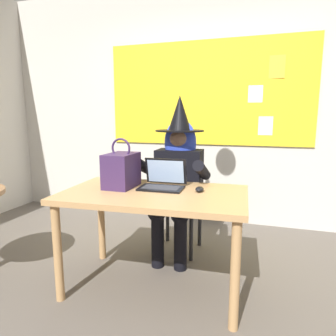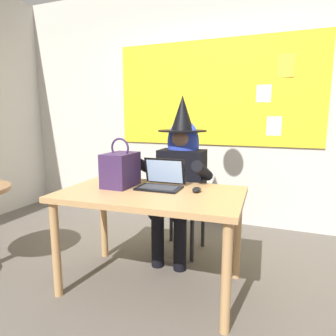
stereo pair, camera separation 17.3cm
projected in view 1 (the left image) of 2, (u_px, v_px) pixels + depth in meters
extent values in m
plane|color=#5B544C|center=(160.00, 296.00, 2.16)|extent=(24.00, 24.00, 0.00)
cube|color=beige|center=(207.00, 105.00, 3.58)|extent=(5.39, 0.10, 2.83)
cube|color=yellow|center=(207.00, 93.00, 3.50)|extent=(2.40, 0.02, 1.20)
cube|color=gold|center=(277.00, 67.00, 3.22)|extent=(0.18, 0.01, 0.24)
cube|color=white|center=(265.00, 126.00, 3.36)|extent=(0.15, 0.01, 0.21)
cube|color=white|center=(255.00, 94.00, 3.33)|extent=(0.16, 0.01, 0.19)
cube|color=tan|center=(154.00, 194.00, 2.16)|extent=(1.36, 0.84, 0.04)
cylinder|color=tan|center=(58.00, 253.00, 2.06)|extent=(0.06, 0.06, 0.71)
cylinder|color=tan|center=(235.00, 276.00, 1.77)|extent=(0.06, 0.06, 0.71)
cylinder|color=tan|center=(101.00, 221.00, 2.69)|extent=(0.06, 0.06, 0.71)
cylinder|color=tan|center=(238.00, 234.00, 2.39)|extent=(0.06, 0.06, 0.71)
cube|color=black|center=(179.00, 206.00, 2.84)|extent=(0.43, 0.43, 0.04)
cube|color=black|center=(184.00, 177.00, 2.97)|extent=(0.38, 0.05, 0.45)
cylinder|color=#262628|center=(191.00, 238.00, 2.67)|extent=(0.04, 0.04, 0.42)
cylinder|color=#262628|center=(156.00, 234.00, 2.78)|extent=(0.04, 0.04, 0.42)
cylinder|color=#262628|center=(200.00, 225.00, 2.98)|extent=(0.04, 0.04, 0.42)
cylinder|color=#262628|center=(168.00, 221.00, 3.09)|extent=(0.04, 0.04, 0.42)
cylinder|color=black|center=(180.00, 244.00, 2.51)|extent=(0.11, 0.11, 0.46)
cylinder|color=black|center=(158.00, 241.00, 2.56)|extent=(0.11, 0.11, 0.46)
cylinder|color=black|center=(185.00, 208.00, 2.62)|extent=(0.17, 0.43, 0.15)
cylinder|color=black|center=(163.00, 206.00, 2.68)|extent=(0.17, 0.43, 0.15)
cube|color=black|center=(179.00, 177.00, 2.81)|extent=(0.43, 0.28, 0.52)
cylinder|color=black|center=(202.00, 171.00, 2.51)|extent=(0.11, 0.47, 0.24)
cylinder|color=black|center=(146.00, 168.00, 2.64)|extent=(0.11, 0.47, 0.24)
sphere|color=#A37A60|center=(180.00, 139.00, 2.75)|extent=(0.20, 0.20, 0.20)
ellipsoid|color=blue|center=(180.00, 143.00, 2.78)|extent=(0.31, 0.23, 0.44)
cylinder|color=black|center=(180.00, 131.00, 2.74)|extent=(0.45, 0.45, 0.01)
cone|color=black|center=(180.00, 113.00, 2.71)|extent=(0.21, 0.21, 0.32)
cube|color=black|center=(161.00, 188.00, 2.23)|extent=(0.33, 0.22, 0.01)
cube|color=#333338|center=(161.00, 187.00, 2.23)|extent=(0.28, 0.16, 0.00)
cube|color=black|center=(166.00, 171.00, 2.34)|extent=(0.33, 0.07, 0.21)
cube|color=#99B7E0|center=(166.00, 171.00, 2.33)|extent=(0.29, 0.06, 0.18)
ellipsoid|color=black|center=(200.00, 189.00, 2.16)|extent=(0.07, 0.11, 0.03)
cube|color=#38234C|center=(121.00, 170.00, 2.29)|extent=(0.20, 0.30, 0.26)
torus|color=#38234C|center=(121.00, 148.00, 2.26)|extent=(0.16, 0.02, 0.16)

